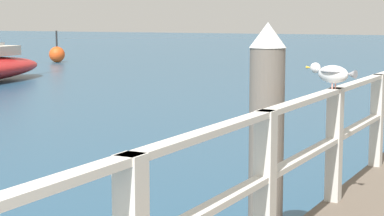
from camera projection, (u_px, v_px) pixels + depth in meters
name	position (u px, v px, depth m)	size (l,w,h in m)	color
dock_piling_near	(266.00, 141.00, 5.44)	(0.29, 0.29, 1.92)	#6B6056
seagull_foreground	(332.00, 73.00, 5.66)	(0.47, 0.23, 0.21)	white
channel_buoy	(57.00, 54.00, 30.08)	(0.70, 0.70, 1.40)	#E54C19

